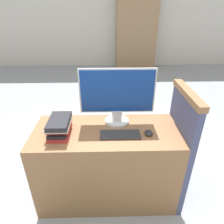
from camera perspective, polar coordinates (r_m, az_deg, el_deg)
name	(u,v)px	position (r m, az deg, el deg)	size (l,w,h in m)	color
ground_plane	(107,217)	(2.08, -1.35, -27.76)	(20.00, 20.00, 0.00)	#93999E
wall_back	(106,17)	(6.41, -1.79, 25.43)	(12.00, 0.06, 2.80)	beige
desk	(107,164)	(1.97, -1.53, -14.66)	(1.27, 0.56, 0.77)	#8C603D
carrel_divider	(178,147)	(1.96, 18.36, -9.45)	(0.07, 0.57, 1.13)	#474C70
monitor	(117,96)	(1.73, 1.51, 4.62)	(0.65, 0.22, 0.51)	silver
keyboard	(120,135)	(1.67, 2.38, -6.50)	(0.33, 0.13, 0.02)	#2D2D2D
mouse	(149,133)	(1.70, 10.43, -5.89)	(0.07, 0.08, 0.03)	#262626
book_stack	(59,126)	(1.71, -14.83, -3.88)	(0.18, 0.28, 0.14)	#B72D28
bookshelf_far	(137,31)	(6.26, 7.03, 21.96)	(1.15, 0.32, 2.10)	#9E7A56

